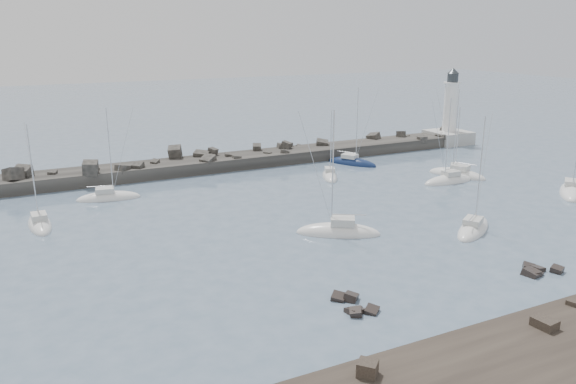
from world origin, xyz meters
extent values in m
plane|color=slate|center=(0.00, 0.00, 0.00)|extent=(400.00, 400.00, 0.00)
cube|color=black|center=(0.00, -22.00, 0.00)|extent=(140.00, 12.00, 0.70)
cube|color=black|center=(-8.91, -17.74, 0.81)|extent=(1.61, 1.61, 0.92)
cube|color=black|center=(5.48, -18.49, 0.68)|extent=(1.40, 1.72, 0.66)
cube|color=black|center=(10.23, -17.07, 0.53)|extent=(0.95, 0.91, 0.37)
cube|color=black|center=(-4.91, -7.79, -0.05)|extent=(1.54, 1.68, 1.22)
cube|color=black|center=(-4.53, -10.05, -0.01)|extent=(0.94, 0.90, 0.53)
cube|color=black|center=(-4.08, -8.36, 0.23)|extent=(1.60, 1.49, 0.99)
cube|color=black|center=(-3.76, -10.72, -0.03)|extent=(1.50, 1.58, 1.02)
cube|color=black|center=(-4.90, -10.23, -0.04)|extent=(1.65, 1.49, 1.12)
cube|color=black|center=(-5.14, -10.66, 0.29)|extent=(1.30, 1.26, 0.77)
cube|color=black|center=(13.43, -10.25, 0.03)|extent=(1.48, 1.56, 0.98)
cube|color=black|center=(12.54, -11.35, 0.03)|extent=(1.85, 1.76, 1.25)
cube|color=black|center=(13.78, -10.89, 0.04)|extent=(1.03, 1.07, 0.82)
cube|color=black|center=(15.02, -11.88, 0.18)|extent=(1.31, 1.33, 0.81)
cube|color=black|center=(12.69, -11.52, 0.11)|extent=(0.93, 1.01, 0.80)
cube|color=#2C2A27|center=(-7.50, 38.00, 0.20)|extent=(115.00, 6.00, 3.20)
cube|color=#2C2A27|center=(14.51, 40.55, 1.78)|extent=(1.89, 1.95, 1.74)
cube|color=#2C2A27|center=(-13.26, 36.16, 1.80)|extent=(2.58, 2.54, 1.68)
cube|color=#2C2A27|center=(44.32, 38.22, 1.63)|extent=(1.40, 1.34, 1.29)
cube|color=#2C2A27|center=(16.72, 40.53, 1.47)|extent=(1.70, 1.75, 1.03)
cube|color=#2C2A27|center=(-17.08, 37.83, 1.78)|extent=(1.57, 1.55, 1.09)
cube|color=#2C2A27|center=(46.90, 39.09, 2.02)|extent=(2.12, 2.37, 1.92)
cube|color=#2C2A27|center=(-26.02, 40.56, 2.09)|extent=(1.82, 1.79, 1.62)
cube|color=#2C2A27|center=(-25.84, 38.16, 2.40)|extent=(2.74, 2.85, 2.01)
cube|color=#2C2A27|center=(-8.28, 38.29, 1.91)|extent=(1.58, 1.63, 0.98)
cube|color=#2C2A27|center=(13.48, 39.97, 1.72)|extent=(2.59, 2.16, 1.69)
cube|color=#2C2A27|center=(13.65, 39.34, 2.20)|extent=(2.23, 2.17, 1.76)
cube|color=#2C2A27|center=(38.83, 35.60, 1.73)|extent=(1.55, 1.41, 1.23)
cube|color=#2C2A27|center=(31.57, 40.26, 2.10)|extent=(2.67, 2.62, 1.84)
cube|color=#2C2A27|center=(3.62, 36.04, 1.75)|extent=(1.34, 1.18, 1.05)
cube|color=#2C2A27|center=(1.06, 39.64, 2.25)|extent=(1.88, 1.87, 1.61)
cube|color=#2C2A27|center=(37.17, 39.57, 2.03)|extent=(2.15, 2.16, 1.84)
cube|color=#2C2A27|center=(-16.87, 37.65, 1.75)|extent=(1.38, 1.20, 1.32)
cube|color=#2C2A27|center=(-22.26, 38.05, 1.67)|extent=(1.42, 1.57, 1.25)
cube|color=#2C2A27|center=(-0.71, 39.75, 1.80)|extent=(2.88, 2.93, 1.83)
cube|color=#2C2A27|center=(43.87, 36.99, 1.68)|extent=(1.71, 1.44, 1.39)
cube|color=#2C2A27|center=(20.31, 39.14, 1.95)|extent=(2.54, 2.61, 1.97)
cube|color=#2C2A27|center=(-17.62, 35.53, 2.61)|extent=(2.33, 2.54, 2.23)
cube|color=#2C2A27|center=(11.91, 36.38, 1.64)|extent=(1.94, 1.82, 1.51)
cube|color=#2C2A27|center=(9.26, 37.10, 1.52)|extent=(1.47, 1.47, 1.06)
cube|color=#2C2A27|center=(43.92, 35.42, 1.71)|extent=(1.78, 1.83, 1.44)
cube|color=#2C2A27|center=(38.47, 39.53, 1.39)|extent=(1.59, 1.59, 1.23)
cube|color=#2C2A27|center=(-11.06, 36.42, 1.79)|extent=(2.10, 2.16, 1.74)
cube|color=#2C2A27|center=(2.94, 37.91, 1.85)|extent=(1.26, 1.20, 1.12)
cube|color=#2C2A27|center=(-4.67, 40.37, 2.58)|extent=(2.68, 2.77, 2.38)
cube|color=#2C2A27|center=(43.67, 36.57, 1.76)|extent=(1.31, 1.24, 1.16)
cube|color=#2C2A27|center=(-0.84, 36.25, 1.76)|extent=(2.88, 2.84, 1.97)
cube|color=#2C2A27|center=(40.10, 37.81, 1.52)|extent=(2.05, 1.92, 1.26)
cube|color=#2C2A27|center=(-27.01, 37.05, 2.40)|extent=(2.77, 3.12, 2.54)
cube|color=#2C2A27|center=(8.70, 40.04, 2.20)|extent=(1.78, 1.89, 1.44)
cube|color=#A9A8A3|center=(47.00, 38.00, 0.80)|extent=(7.00, 7.00, 3.00)
cylinder|color=white|center=(47.00, 38.00, 6.80)|extent=(2.50, 2.50, 9.00)
cylinder|color=white|center=(47.00, 38.00, 11.23)|extent=(3.20, 3.20, 0.25)
cylinder|color=#2E3337|center=(47.00, 38.00, 12.10)|extent=(2.00, 2.00, 1.60)
cone|color=#2E3337|center=(47.00, 38.00, 13.40)|extent=(2.20, 2.20, 1.00)
ellipsoid|color=white|center=(-25.00, 21.43, 0.05)|extent=(2.64, 7.60, 1.98)
cube|color=silver|center=(-24.98, 21.06, 1.22)|extent=(1.60, 2.16, 0.65)
cylinder|color=silver|center=(-25.02, 22.04, 5.96)|extent=(0.11, 0.11, 10.14)
cylinder|color=silver|center=(-24.96, 20.53, 1.82)|extent=(0.22, 3.01, 0.09)
ellipsoid|color=white|center=(-16.58, 28.52, 0.05)|extent=(8.14, 3.80, 1.97)
cube|color=silver|center=(-16.97, 28.59, 1.20)|extent=(2.44, 1.95, 0.62)
cylinder|color=silver|center=(-15.97, 28.41, 6.17)|extent=(0.11, 0.11, 10.57)
cylinder|color=silver|center=(-17.51, 28.69, 1.78)|extent=(3.10, 0.65, 0.09)
ellipsoid|color=white|center=(2.76, 4.87, 0.05)|extent=(8.92, 6.91, 2.35)
cube|color=silver|center=(3.14, 4.64, 1.44)|extent=(3.02, 2.80, 0.78)
cylinder|color=silver|center=(2.16, 5.23, 6.98)|extent=(0.13, 0.13, 11.87)
cylinder|color=silver|center=(3.66, 4.32, 2.17)|extent=(3.06, 1.93, 0.11)
ellipsoid|color=white|center=(13.90, 25.55, 0.05)|extent=(4.69, 6.94, 1.80)
cube|color=silver|center=(14.04, 25.86, 1.12)|extent=(2.01, 2.27, 0.60)
cylinder|color=silver|center=(13.68, 25.07, 5.33)|extent=(0.10, 0.10, 9.03)
cylinder|color=silver|center=(14.24, 26.28, 1.68)|extent=(1.20, 2.47, 0.09)
ellipsoid|color=white|center=(16.16, -0.58, 0.05)|extent=(8.35, 6.63, 2.02)
cube|color=silver|center=(15.82, -0.80, 1.22)|extent=(2.85, 2.65, 0.62)
cylinder|color=silver|center=(16.72, -0.22, 6.50)|extent=(0.11, 0.11, 11.17)
cylinder|color=silver|center=(15.33, -1.12, 1.79)|extent=(2.83, 1.86, 0.09)
ellipsoid|color=#101F44|center=(21.38, 31.33, 0.05)|extent=(6.53, 8.46, 2.06)
cube|color=silver|center=(21.17, 31.68, 1.25)|extent=(2.65, 2.87, 0.64)
cylinder|color=silver|center=(21.73, 30.76, 6.55)|extent=(0.11, 0.11, 11.25)
cylinder|color=silver|center=(20.86, 32.18, 1.84)|extent=(1.81, 2.90, 0.09)
ellipsoid|color=white|center=(27.35, 15.83, 0.05)|extent=(8.04, 2.62, 2.11)
cube|color=silver|center=(27.75, 15.82, 1.29)|extent=(2.27, 1.65, 0.69)
cylinder|color=silver|center=(26.71, 15.84, 6.35)|extent=(0.12, 0.12, 10.80)
cylinder|color=silver|center=(28.31, 15.81, 1.94)|extent=(3.20, 0.16, 0.10)
ellipsoid|color=white|center=(30.94, 18.00, 0.05)|extent=(6.08, 8.85, 2.22)
cube|color=silver|center=(31.12, 17.62, 1.35)|extent=(2.59, 2.90, 0.72)
cylinder|color=silver|center=(30.64, 18.62, 6.76)|extent=(0.12, 0.12, 11.54)
cylinder|color=silver|center=(31.38, 17.08, 2.02)|extent=(1.57, 3.13, 0.10)
ellipsoid|color=white|center=(37.96, 4.41, 0.05)|extent=(8.97, 8.01, 2.24)
cube|color=silver|center=(38.32, 4.70, 1.35)|extent=(3.17, 3.07, 0.69)
cylinder|color=silver|center=(38.82, 5.10, 1.98)|extent=(2.93, 2.39, 0.10)
ellipsoid|color=white|center=(32.01, 19.57, 0.05)|extent=(5.86, 6.31, 1.87)
cube|color=silver|center=(31.79, 19.32, 1.17)|extent=(2.21, 2.26, 0.65)
cylinder|color=silver|center=(32.35, 19.97, 5.29)|extent=(0.11, 0.11, 8.89)
cylinder|color=silver|center=(31.49, 18.97, 1.78)|extent=(1.80, 2.05, 0.09)
camera|label=1|loc=(-26.34, -42.10, 20.42)|focal=35.00mm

